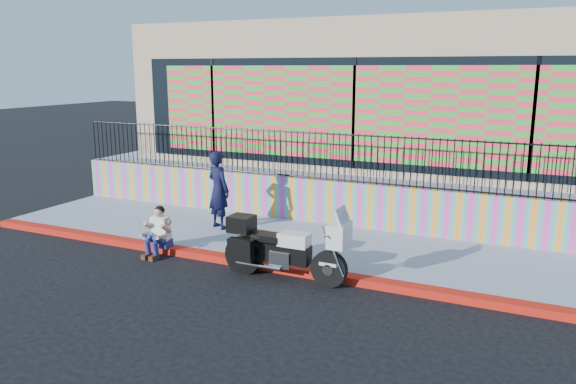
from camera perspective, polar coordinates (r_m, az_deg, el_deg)
The scene contains 10 objects.
ground at distance 11.33m, azimuth -0.34°, elevation -8.11°, with size 90.00×90.00×0.00m, color black.
red_curb at distance 11.30m, azimuth -0.34°, elevation -7.76°, with size 16.00×0.30×0.15m, color #A9130C.
sidewalk at distance 12.73m, azimuth 2.86°, elevation -5.42°, with size 16.00×3.00×0.15m, color #888FA3.
mural_wall at distance 14.01m, azimuth 5.36°, elevation -1.14°, with size 16.00×0.20×1.10m, color #F13FAA.
metal_fence at distance 13.78m, azimuth 5.45°, elevation 3.51°, with size 15.80×0.04×1.20m, color black, non-canonical shape.
elevated_platform at distance 18.80m, azimuth 10.62°, elevation 1.98°, with size 16.00×10.00×1.25m, color #888FA3.
storefront_building at distance 18.30m, azimuth 10.78°, elevation 9.97°, with size 14.00×8.06×4.00m.
police_motorcycle at distance 10.77m, azimuth -0.52°, elevation -5.58°, with size 2.49×0.82×1.55m.
police_officer at distance 13.68m, azimuth -7.07°, elevation 0.22°, with size 0.69×0.45×1.90m, color black.
seated_man at distance 12.46m, azimuth -13.18°, elevation -4.35°, with size 0.54×0.71×1.06m.
Camera 1 is at (4.54, -9.58, 3.99)m, focal length 35.00 mm.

